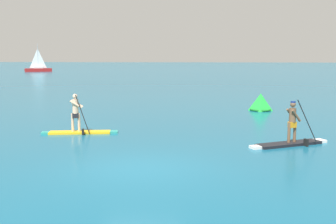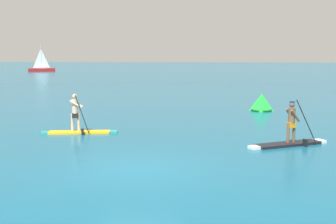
# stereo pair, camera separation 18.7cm
# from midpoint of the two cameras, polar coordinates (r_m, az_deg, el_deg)

# --- Properties ---
(ground) EXTENTS (440.00, 440.00, 0.00)m
(ground) POSITION_cam_midpoint_polar(r_m,az_deg,el_deg) (12.76, -4.31, -7.69)
(ground) COLOR #145B7A
(paddleboarder_mid_center) EXTENTS (3.34, 1.11, 1.81)m
(paddleboarder_mid_center) POSITION_cam_midpoint_polar(r_m,az_deg,el_deg) (18.70, -12.45, -1.65)
(paddleboarder_mid_center) COLOR yellow
(paddleboarder_mid_center) RESTS_ON ground
(paddleboarder_far_right) EXTENTS (3.14, 2.03, 1.83)m
(paddleboarder_far_right) POSITION_cam_midpoint_polar(r_m,az_deg,el_deg) (16.51, 16.17, -3.20)
(paddleboarder_far_right) COLOR black
(paddleboarder_far_right) RESTS_ON ground
(race_marker_buoy) EXTENTS (1.31, 1.31, 1.08)m
(race_marker_buoy) POSITION_cam_midpoint_polar(r_m,az_deg,el_deg) (26.55, 12.39, 1.21)
(race_marker_buoy) COLOR green
(race_marker_buoy) RESTS_ON ground
(sailboat_left_horizon) EXTENTS (5.56, 3.89, 6.08)m
(sailboat_left_horizon) POSITION_cam_midpoint_polar(r_m,az_deg,el_deg) (95.49, -17.44, 5.76)
(sailboat_left_horizon) COLOR #A51E1E
(sailboat_left_horizon) RESTS_ON ground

